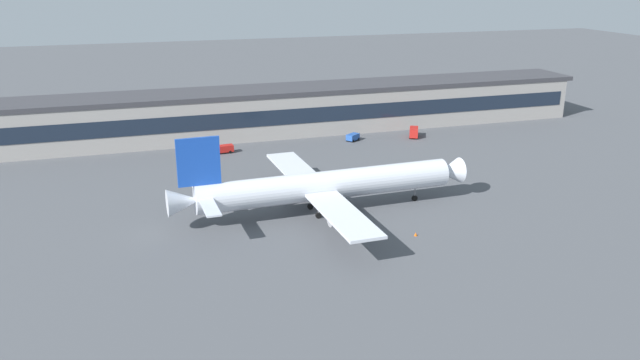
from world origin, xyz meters
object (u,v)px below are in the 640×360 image
object	(u,v)px
belt_loader	(221,149)
baggage_tug	(353,137)
airliner	(322,186)
crew_van	(414,132)
traffic_cone_0	(416,234)

from	to	relation	value
belt_loader	baggage_tug	bearing A→B (deg)	2.18
airliner	crew_van	size ratio (longest dim) A/B	10.03
belt_loader	airliner	bearing A→B (deg)	-75.65
airliner	baggage_tug	bearing A→B (deg)	63.34
airliner	belt_loader	bearing A→B (deg)	104.35
baggage_tug	traffic_cone_0	size ratio (longest dim) A/B	6.37
crew_van	airliner	bearing A→B (deg)	-131.72
airliner	crew_van	distance (m)	60.45
belt_loader	crew_van	distance (m)	51.66
airliner	baggage_tug	distance (m)	51.96
crew_van	baggage_tug	distance (m)	16.97
airliner	baggage_tug	size ratio (longest dim) A/B	13.82
airliner	traffic_cone_0	world-z (taller)	airliner
airliner	traffic_cone_0	distance (m)	19.69
airliner	traffic_cone_0	bearing A→B (deg)	-51.44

